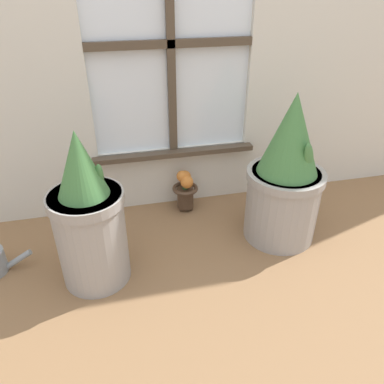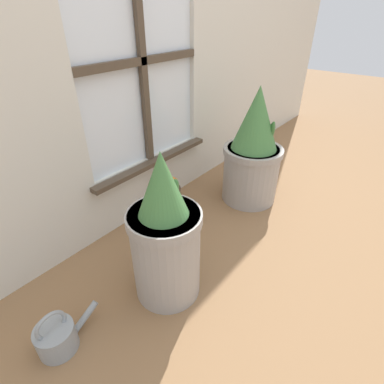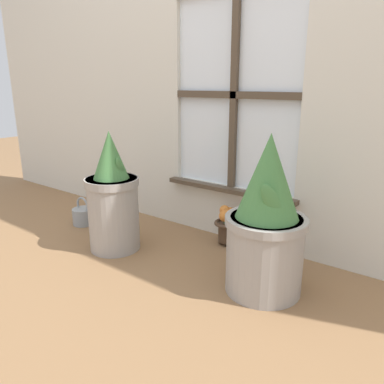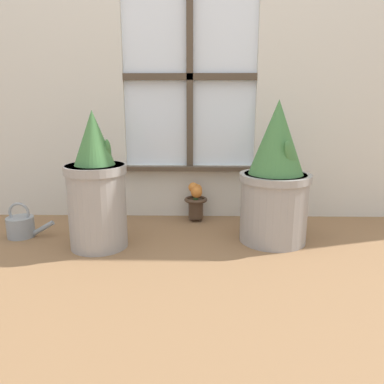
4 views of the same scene
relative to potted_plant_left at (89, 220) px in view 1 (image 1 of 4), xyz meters
The scene contains 4 objects.
ground_plane 0.51m from the potted_plant_left, 18.53° to the right, with size 10.00×10.00×0.00m, color olive.
potted_plant_left is the anchor object (origin of this frame).
potted_plant_right 0.83m from the potted_plant_left, ahead, with size 0.34×0.34×0.67m.
flower_vase 0.62m from the potted_plant_left, 41.54° to the left, with size 0.13×0.13×0.22m.
Camera 1 is at (-0.30, -1.05, 1.08)m, focal length 35.00 mm.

